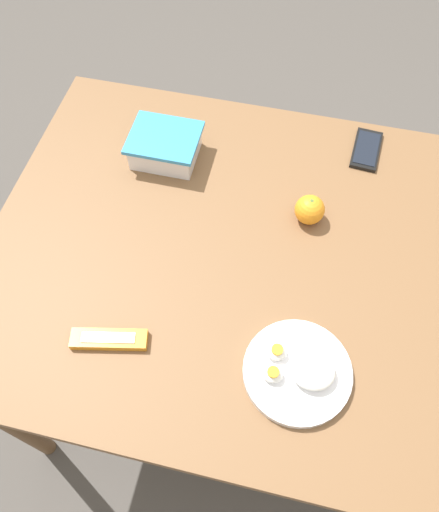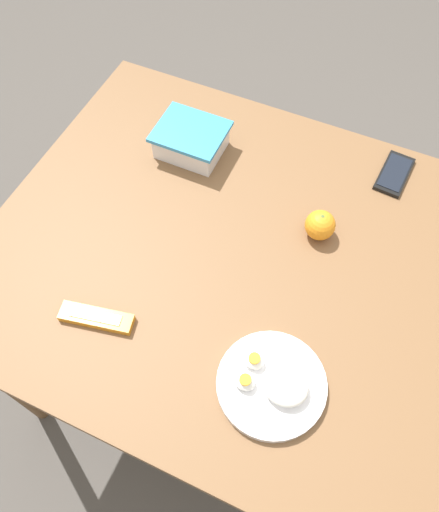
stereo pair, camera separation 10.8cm
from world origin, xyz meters
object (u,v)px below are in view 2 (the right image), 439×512
Objects in this scene: cell_phone at (394,174)px; orange_fruit at (320,225)px; food_container at (191,141)px; rice_plate at (273,384)px; candy_bar at (96,318)px.

orange_fruit is at bearing -115.77° from cell_phone.
rice_plate is at bearing -49.86° from food_container.
food_container is 0.51m from cell_phone.
food_container is 0.39m from orange_fruit.
cell_phone is (0.08, 0.62, -0.01)m from rice_plate.
cell_phone is (0.49, 0.13, -0.03)m from food_container.
orange_fruit reaches higher than candy_bar.
cell_phone is at bearing 15.00° from food_container.
orange_fruit is 0.38m from rice_plate.
orange_fruit is at bearing 48.32° from candy_bar.
rice_plate is at bearing -84.97° from orange_fruit.
rice_plate is 0.38m from candy_bar.
food_container is at bearing 92.93° from candy_bar.
orange_fruit is at bearing 95.03° from rice_plate.
rice_plate is 1.54× the size of cell_phone.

